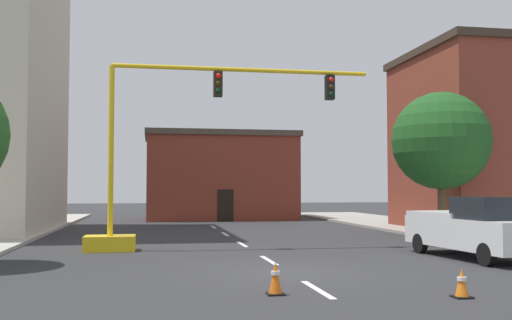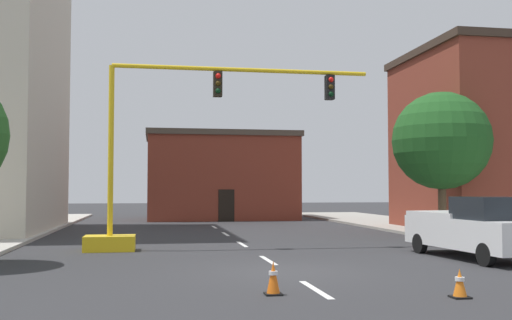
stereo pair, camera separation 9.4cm
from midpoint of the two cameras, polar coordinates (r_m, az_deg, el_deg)
name	(u,v)px [view 2 (the right image)]	position (r m, az deg, el deg)	size (l,w,h in m)	color
ground_plane	(286,271)	(16.41, 3.03, -10.60)	(160.00, 160.00, 0.00)	#2D2D30
sidewalk_right	(503,238)	(28.35, 22.72, -6.95)	(6.00, 56.00, 0.14)	#9E998E
lane_stripe_seg_2	(316,289)	(13.53, 5.93, -12.24)	(0.16, 2.40, 0.01)	silver
lane_stripe_seg_3	(268,260)	(18.83, 1.31, -9.58)	(0.16, 2.40, 0.01)	silver
lane_stripe_seg_4	(242,244)	(24.22, -1.24, -8.07)	(0.16, 2.40, 0.01)	silver
lane_stripe_seg_5	(226,234)	(29.65, -2.84, -7.10)	(0.16, 2.40, 0.01)	silver
lane_stripe_seg_6	(214,227)	(35.10, -3.95, -6.43)	(0.16, 2.40, 0.01)	silver
building_brick_center	(221,176)	(44.62, -3.35, -1.54)	(11.04, 7.38, 6.39)	brown
traffic_signal_gantry	(151,186)	(22.10, -9.91, -2.48)	(10.62, 1.20, 6.83)	yellow
tree_right_mid	(441,141)	(28.14, 17.43, 1.76)	(4.42, 4.42, 6.62)	brown
pickup_truck_white	(476,228)	(20.43, 20.43, -6.14)	(2.43, 5.54, 1.99)	white
traffic_cone_roadside_a	(460,284)	(13.10, 19.15, -11.13)	(0.36, 0.36, 0.60)	black
traffic_cone_roadside_b	(273,278)	(12.76, 1.88, -11.25)	(0.36, 0.36, 0.72)	black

